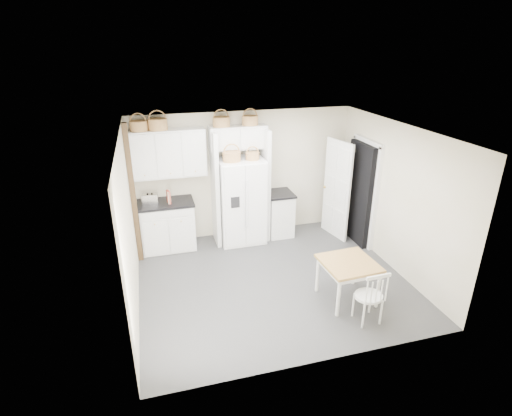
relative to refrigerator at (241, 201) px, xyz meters
name	(u,v)px	position (x,y,z in m)	size (l,w,h in m)	color
floor	(272,280)	(0.15, -1.64, -0.87)	(4.50, 4.50, 0.00)	#3F3F3F
ceiling	(275,132)	(0.15, -1.64, 1.73)	(4.50, 4.50, 0.00)	white
wall_back	(244,175)	(0.15, 0.36, 0.43)	(4.50, 4.50, 0.00)	#C4BA95
wall_left	(129,227)	(-2.10, -1.64, 0.43)	(4.00, 4.00, 0.00)	#C4BA95
wall_right	(395,198)	(2.40, -1.64, 0.43)	(4.00, 4.00, 0.00)	#C4BA95
refrigerator	(241,201)	(0.00, 0.00, 0.00)	(0.90, 0.72, 1.74)	white
base_cab_left	(168,226)	(-1.49, 0.06, -0.40)	(1.02, 0.64, 0.94)	white
base_cab_right	(279,214)	(0.83, 0.06, -0.42)	(0.51, 0.62, 0.90)	white
dining_table	(347,281)	(1.12, -2.48, -0.53)	(0.81, 0.81, 0.67)	olive
windsor_chair	(369,296)	(1.17, -3.05, -0.44)	(0.42, 0.38, 0.85)	white
counter_left	(166,203)	(-1.49, 0.06, 0.10)	(1.06, 0.69, 0.04)	black
counter_right	(279,194)	(0.83, 0.06, 0.05)	(0.55, 0.66, 0.04)	black
toaster	(150,199)	(-1.77, 0.02, 0.22)	(0.29, 0.17, 0.20)	silver
cookbook_red	(169,197)	(-1.42, -0.02, 0.24)	(0.04, 0.16, 0.25)	#A13023
cookbook_cream	(169,197)	(-1.41, -0.02, 0.24)	(0.04, 0.16, 0.24)	#C7AE8F
basket_upper_a	(139,126)	(-1.83, 0.19, 1.57)	(0.32, 0.32, 0.18)	#96633D
basket_upper_b	(158,124)	(-1.49, 0.19, 1.58)	(0.35, 0.35, 0.20)	#96633D
basket_bridge_a	(221,122)	(-0.32, 0.19, 1.57)	(0.32, 0.32, 0.18)	#96633D
basket_bridge_b	(250,120)	(0.24, 0.19, 1.57)	(0.31, 0.31, 0.18)	#96633D
basket_fridge_a	(232,157)	(-0.20, -0.10, 0.96)	(0.34, 0.34, 0.18)	#96633D
basket_fridge_b	(252,156)	(0.21, -0.10, 0.94)	(0.26, 0.26, 0.14)	#96633D
upper_cabinet	(168,153)	(-1.35, 0.19, 1.03)	(1.40, 0.34, 0.90)	white
bridge_cabinet	(238,137)	(0.00, 0.19, 1.26)	(1.12, 0.34, 0.45)	white
fridge_panel_left	(215,189)	(-0.51, 0.06, 0.28)	(0.08, 0.60, 2.30)	white
fridge_panel_right	(265,185)	(0.51, 0.06, 0.28)	(0.08, 0.60, 2.30)	white
trim_post	(133,196)	(-2.05, -0.29, 0.43)	(0.09, 0.09, 2.60)	#352413
doorway_void	(361,194)	(2.31, -0.64, 0.16)	(0.18, 0.85, 2.05)	black
door_slab	(337,190)	(1.95, -0.31, 0.16)	(0.80, 0.04, 2.05)	white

